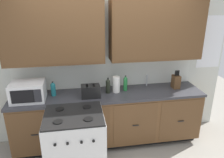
# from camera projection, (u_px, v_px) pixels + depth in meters

# --- Properties ---
(ground_plane) EXTENTS (8.00, 8.00, 0.00)m
(ground_plane) POSITION_uv_depth(u_px,v_px,m) (112.00, 153.00, 3.46)
(ground_plane) COLOR gray
(wall_unit) EXTENTS (4.20, 0.40, 2.51)m
(wall_unit) POSITION_uv_depth(u_px,v_px,m) (106.00, 44.00, 3.34)
(wall_unit) COLOR silver
(wall_unit) RESTS_ON ground_plane
(counter_run) EXTENTS (3.03, 0.64, 0.91)m
(counter_run) POSITION_uv_depth(u_px,v_px,m) (109.00, 118.00, 3.57)
(counter_run) COLOR black
(counter_run) RESTS_ON ground_plane
(stove_range) EXTENTS (0.76, 0.68, 0.95)m
(stove_range) POSITION_uv_depth(u_px,v_px,m) (76.00, 145.00, 2.91)
(stove_range) COLOR white
(stove_range) RESTS_ON ground_plane
(microwave) EXTENTS (0.48, 0.37, 0.28)m
(microwave) POSITION_uv_depth(u_px,v_px,m) (28.00, 91.00, 3.14)
(microwave) COLOR white
(microwave) RESTS_ON counter_run
(toaster) EXTENTS (0.28, 0.18, 0.19)m
(toaster) POSITION_uv_depth(u_px,v_px,m) (91.00, 91.00, 3.26)
(toaster) COLOR black
(toaster) RESTS_ON counter_run
(knife_block) EXTENTS (0.11, 0.14, 0.31)m
(knife_block) POSITION_uv_depth(u_px,v_px,m) (176.00, 81.00, 3.59)
(knife_block) COLOR #52361E
(knife_block) RESTS_ON counter_run
(sink_faucet) EXTENTS (0.02, 0.02, 0.20)m
(sink_faucet) POSITION_uv_depth(u_px,v_px,m) (147.00, 80.00, 3.69)
(sink_faucet) COLOR #B2B5BA
(sink_faucet) RESTS_ON counter_run
(paper_towel_roll) EXTENTS (0.12, 0.12, 0.26)m
(paper_towel_roll) POSITION_uv_depth(u_px,v_px,m) (116.00, 84.00, 3.43)
(paper_towel_roll) COLOR white
(paper_towel_roll) RESTS_ON counter_run
(bottle_dark) EXTENTS (0.07, 0.07, 0.25)m
(bottle_dark) POSITION_uv_depth(u_px,v_px,m) (108.00, 86.00, 3.40)
(bottle_dark) COLOR black
(bottle_dark) RESTS_ON counter_run
(bottle_teal) EXTENTS (0.07, 0.07, 0.23)m
(bottle_teal) POSITION_uv_depth(u_px,v_px,m) (53.00, 89.00, 3.31)
(bottle_teal) COLOR #1E707A
(bottle_teal) RESTS_ON counter_run
(bottle_green) EXTENTS (0.06, 0.06, 0.25)m
(bottle_green) POSITION_uv_depth(u_px,v_px,m) (125.00, 83.00, 3.49)
(bottle_green) COLOR #237A38
(bottle_green) RESTS_ON counter_run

